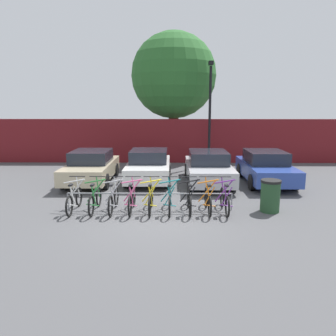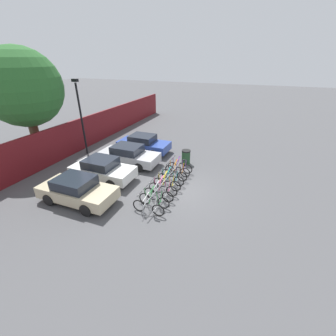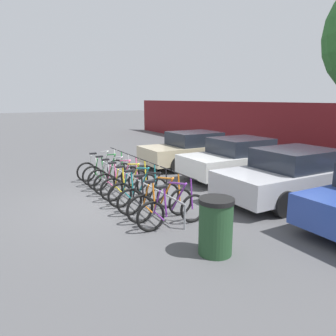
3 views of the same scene
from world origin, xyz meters
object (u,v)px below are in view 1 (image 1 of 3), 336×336
Objects in this scene: bike_rack at (150,195)px; tree_behind_hoarding at (174,76)px; bicycle_white at (74,200)px; bicycle_purple at (225,200)px; bicycle_orange at (208,200)px; car_beige at (91,167)px; bicycle_yellow at (151,200)px; bicycle_green at (95,200)px; car_white at (149,166)px; trash_bin at (270,196)px; bicycle_silver at (113,200)px; car_silver at (208,168)px; car_blue at (266,167)px; bicycle_pink at (132,200)px; lamp_post at (210,108)px; bicycle_teal at (170,200)px; bicycle_black at (189,200)px.

bike_rack is 11.60m from tree_behind_hoarding.
bicycle_white and bicycle_purple have the same top height.
car_beige is (-4.66, 3.95, 0.31)m from bicycle_orange.
bike_rack is 3.12× the size of bicycle_yellow.
bicycle_purple is (2.39, -0.15, -0.12)m from bike_rack.
bicycle_white is 1.00× the size of bicycle_purple.
bicycle_white and bicycle_yellow have the same top height.
bicycle_green is 4.42m from car_white.
bike_rack is 3.12× the size of bicycle_purple.
bicycle_purple is at bearing -37.29° from car_beige.
bicycle_purple is (4.12, 0.00, 0.00)m from bicycle_green.
bicycle_purple is 1.66× the size of trash_bin.
bicycle_silver is 4.27m from car_white.
car_silver is 2.48m from car_blue.
car_silver reaches higher than bicycle_purple.
bicycle_green is 3.59m from bicycle_orange.
bicycle_yellow is at bearing 177.36° from bicycle_orange.
bicycle_pink is (0.59, 0.00, 0.00)m from bicycle_silver.
bicycle_orange reaches higher than bike_rack.
bicycle_orange is (1.81, 0.00, 0.00)m from bicycle_yellow.
bicycle_purple is at bearing -1.02° from bicycle_green.
bicycle_green is 0.42× the size of car_beige.
bicycle_yellow is at bearing -85.29° from car_white.
car_white is at bearing 123.79° from bicycle_purple.
bicycle_purple is 6.52m from car_beige.
car_beige is at bearing -117.91° from tree_behind_hoarding.
bike_rack is 6.07m from car_blue.
bicycle_orange is 1.00× the size of bicycle_purple.
car_beige and car_silver have the same top height.
car_white is 5.85m from trash_bin.
bicycle_pink is (1.84, 0.00, 0.00)m from bicycle_white.
bicycle_orange is (4.26, 0.00, 0.00)m from bicycle_white.
lamp_post is at bearing 66.41° from bicycle_silver.
bicycle_green is at bearing -178.98° from bicycle_purple.
bicycle_orange is 0.43× the size of car_white.
bike_rack is 4.04m from car_white.
bicycle_green reaches higher than bike_rack.
bicycle_yellow and bicycle_orange have the same top height.
bicycle_purple is 0.31× the size of lamp_post.
car_beige is at bearing 126.31° from bike_rack.
bicycle_silver is 11.92m from tree_behind_hoarding.
bicycle_silver is 4.29m from car_beige.
bicycle_white and bicycle_silver have the same top height.
bicycle_yellow is at bearing -140.37° from car_blue.
bicycle_silver is 1.00× the size of bicycle_pink.
bicycle_teal is 0.42× the size of car_beige.
lamp_post reaches higher than bicycle_teal.
car_silver is 4.85m from lamp_post.
bicycle_silver is 2.41m from bicycle_black.
bicycle_pink is 11.83m from tree_behind_hoarding.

